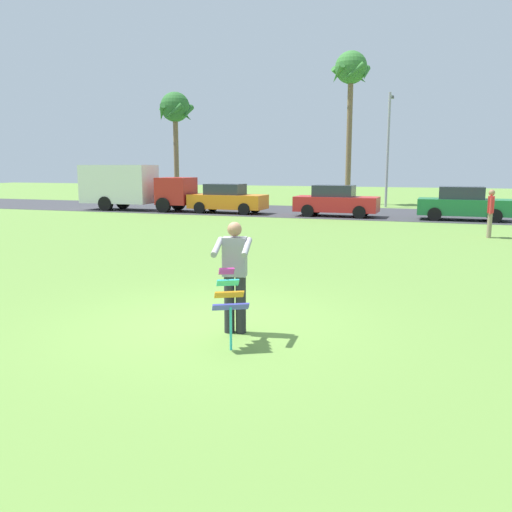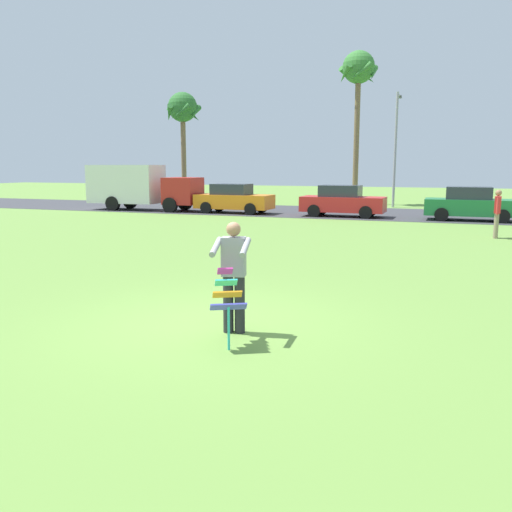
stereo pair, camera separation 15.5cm
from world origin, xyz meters
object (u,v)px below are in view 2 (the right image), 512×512
Objects in this scene: parked_truck_red_cab at (139,186)px; parked_car_green at (471,204)px; parked_car_orange at (234,199)px; streetlight_pole at (396,142)px; kite_held at (227,297)px; person_kite_flyer at (234,273)px; palm_tree_left_near at (183,112)px; palm_tree_right_near at (358,75)px; parked_car_red at (342,202)px; person_walker_near at (497,212)px.

parked_truck_red_cab is 1.60× the size of parked_car_green.
parked_car_orange is 11.25m from streetlight_pole.
streetlight_pole is (-0.46, 27.83, 3.26)m from kite_held.
palm_tree_left_near is at bearing 118.80° from person_kite_flyer.
palm_tree_right_near is (5.06, 9.32, 7.66)m from parked_car_orange.
parked_car_red is at bearing 0.00° from parked_truck_red_cab.
person_walker_near reaches higher than kite_held.
parked_car_orange is at bearing 0.01° from parked_truck_red_cab.
palm_tree_left_near reaches higher than streetlight_pole.
parked_car_orange is at bearing 153.64° from person_walker_near.
streetlight_pole is at bearing 43.60° from parked_car_orange.
parked_car_red is at bearing 96.35° from kite_held.
person_kite_flyer is at bearing 104.02° from kite_held.
parked_car_red is (-2.12, 19.78, -0.18)m from person_kite_flyer.
person_kite_flyer is 0.17× the size of palm_tree_right_near.
parked_car_red is at bearing -31.71° from palm_tree_left_near.
palm_tree_left_near is 4.50× the size of person_walker_near.
palm_tree_right_near reaches higher than streetlight_pole.
palm_tree_left_near is at bearing 98.85° from parked_truck_red_cab.
kite_held is 28.03m from streetlight_pole.
person_kite_flyer is 30.21m from palm_tree_right_near.
parked_car_orange is at bearing -48.44° from palm_tree_left_near.
palm_tree_right_near reaches higher than person_walker_near.
parked_car_green is (12.10, -0.00, 0.00)m from parked_car_orange.
palm_tree_left_near is 0.78× the size of palm_tree_right_near.
palm_tree_left_near reaches higher than person_walker_near.
parked_car_red is 0.60× the size of streetlight_pole.
person_walker_near is (6.77, -6.33, 0.16)m from parked_car_red.
kite_held is 20.52m from parked_car_red.
person_kite_flyer is 0.41× the size of parked_car_red.
parked_car_orange is at bearing -118.48° from palm_tree_right_near.
parked_truck_red_cab reaches higher than parked_car_red.
parked_truck_red_cab reaches higher than person_walker_near.
parked_truck_red_cab is 0.67× the size of palm_tree_right_near.
person_kite_flyer is 14.24m from person_walker_near.
person_kite_flyer is 0.41× the size of parked_car_green.
streetlight_pole reaches higher than parked_car_green.
palm_tree_right_near is at bearing 5.24° from palm_tree_left_near.
person_kite_flyer is 1.00× the size of person_walker_near.
parked_car_green reaches higher than kite_held.
palm_tree_right_near is 5.55m from streetlight_pole.
palm_tree_left_near is at bearing -174.76° from palm_tree_right_near.
person_kite_flyer is 0.41× the size of parked_car_orange.
parked_car_green is 0.60× the size of streetlight_pole.
streetlight_pole is at bearing 90.95° from kite_held.
parked_car_green is at bearing -52.95° from palm_tree_right_near.
person_walker_near is (7.71, -15.65, -7.51)m from palm_tree_right_near.
parked_car_green is at bearing 96.08° from person_walker_near.
parked_car_red is at bearing -0.00° from parked_car_orange.
palm_tree_right_near reaches higher than parked_car_green.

